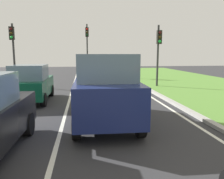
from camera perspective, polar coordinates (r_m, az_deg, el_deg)
ground_plane at (r=12.12m, az=-7.09°, el=-2.10°), size 60.00×60.00×0.00m
lane_line_center at (r=12.14m, az=-10.40°, el=-2.15°), size 0.12×32.00×0.01m
lane_line_right_edge at (r=12.65m, az=9.44°, el=-1.68°), size 0.12×32.00×0.01m
curb_right at (r=12.79m, az=11.60°, el=-1.37°), size 0.24×48.00×0.12m
car_suv_ahead at (r=7.60m, az=-1.82°, el=0.35°), size 2.04×4.54×2.28m
car_hatchback_far at (r=11.69m, az=-19.45°, el=1.43°), size 1.74×3.70×1.78m
traffic_light_near_right at (r=16.22m, az=11.47°, el=10.45°), size 0.32×0.50×4.22m
traffic_light_overhead_left at (r=17.81m, az=-23.40°, el=10.34°), size 0.32×0.50×4.38m
traffic_light_far_median at (r=23.37m, az=-6.19°, el=11.65°), size 0.32×0.50×5.19m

